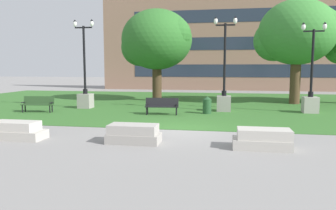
% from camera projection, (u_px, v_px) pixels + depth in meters
% --- Properties ---
extents(ground_plane, '(140.00, 140.00, 0.00)m').
position_uv_depth(ground_plane, '(179.00, 130.00, 13.51)').
color(ground_plane, gray).
extents(grass_lawn, '(40.00, 20.00, 0.02)m').
position_uv_depth(grass_lawn, '(199.00, 104.00, 23.29)').
color(grass_lawn, '#336628').
rests_on(grass_lawn, ground).
extents(concrete_block_center, '(1.90, 0.90, 0.64)m').
position_uv_depth(concrete_block_center, '(18.00, 131.00, 11.80)').
color(concrete_block_center, '#B2ADA3').
rests_on(concrete_block_center, ground).
extents(concrete_block_left, '(1.80, 0.90, 0.64)m').
position_uv_depth(concrete_block_left, '(134.00, 134.00, 11.20)').
color(concrete_block_left, '#9E9991').
rests_on(concrete_block_left, ground).
extents(concrete_block_right, '(1.80, 0.90, 0.64)m').
position_uv_depth(concrete_block_right, '(263.00, 139.00, 10.39)').
color(concrete_block_right, '#B2ADA3').
rests_on(concrete_block_right, ground).
extents(park_bench_near_left, '(1.85, 0.72, 0.90)m').
position_uv_depth(park_bench_near_left, '(38.00, 103.00, 18.77)').
color(park_bench_near_left, '#284723').
rests_on(park_bench_near_left, grass_lawn).
extents(park_bench_near_right, '(1.84, 0.71, 0.90)m').
position_uv_depth(park_bench_near_right, '(162.00, 105.00, 17.79)').
color(park_bench_near_right, black).
rests_on(park_bench_near_right, grass_lawn).
extents(lamp_post_center, '(1.32, 0.80, 5.49)m').
position_uv_depth(lamp_post_center, '(85.00, 91.00, 20.58)').
color(lamp_post_center, gray).
rests_on(lamp_post_center, grass_lawn).
extents(lamp_post_left, '(1.32, 0.80, 5.04)m').
position_uv_depth(lamp_post_left, '(311.00, 95.00, 18.43)').
color(lamp_post_left, '#ADA89E').
rests_on(lamp_post_left, grass_lawn).
extents(lamp_post_right, '(1.32, 0.80, 5.46)m').
position_uv_depth(lamp_post_right, '(224.00, 93.00, 19.10)').
color(lamp_post_right, gray).
rests_on(lamp_post_right, grass_lawn).
extents(tree_near_right, '(5.60, 5.34, 6.92)m').
position_uv_depth(tree_near_right, '(156.00, 41.00, 24.81)').
color(tree_near_right, '#42301E').
rests_on(tree_near_right, grass_lawn).
extents(tree_far_left, '(5.55, 5.28, 7.22)m').
position_uv_depth(tree_far_left, '(296.00, 33.00, 22.62)').
color(tree_far_left, '#4C3823').
rests_on(tree_far_left, grass_lawn).
extents(trash_bin, '(0.49, 0.49, 0.96)m').
position_uv_depth(trash_bin, '(207.00, 105.00, 18.15)').
color(trash_bin, '#234C28').
rests_on(trash_bin, grass_lawn).
extents(building_facade_distant, '(30.12, 1.03, 12.41)m').
position_uv_depth(building_facade_distant, '(234.00, 35.00, 36.30)').
color(building_facade_distant, '#8E6B56').
rests_on(building_facade_distant, ground).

